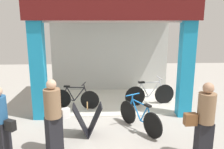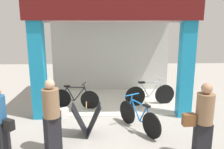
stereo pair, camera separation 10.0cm
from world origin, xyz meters
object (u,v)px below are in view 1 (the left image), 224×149
(pedestrian_0, at_px, (204,120))
(bicycle_parked_0, at_px, (140,117))
(bicycle_inside_0, at_px, (150,94))
(pedestrian_3, at_px, (54,115))
(bicycle_inside_1, at_px, (76,98))
(pedestrian_1, at_px, (1,122))
(sandwich_board_sign, at_px, (88,120))

(pedestrian_0, bearing_deg, bicycle_parked_0, 129.76)
(bicycle_inside_0, bearing_deg, pedestrian_3, -133.27)
(bicycle_inside_0, bearing_deg, bicycle_inside_1, -175.17)
(bicycle_inside_1, relative_size, pedestrian_1, 0.99)
(bicycle_inside_1, bearing_deg, sandwich_board_sign, -74.94)
(pedestrian_0, relative_size, pedestrian_1, 1.06)
(pedestrian_0, bearing_deg, bicycle_inside_1, 134.73)
(bicycle_parked_0, relative_size, sandwich_board_sign, 1.79)
(pedestrian_0, distance_m, pedestrian_3, 3.19)
(pedestrian_0, bearing_deg, pedestrian_3, 173.30)
(pedestrian_1, bearing_deg, pedestrian_3, 6.87)
(bicycle_inside_1, bearing_deg, pedestrian_0, -45.27)
(bicycle_parked_0, relative_size, pedestrian_0, 0.88)
(bicycle_parked_0, bearing_deg, bicycle_inside_1, 138.21)
(pedestrian_0, height_order, pedestrian_1, pedestrian_0)
(bicycle_inside_1, relative_size, pedestrian_3, 0.93)
(bicycle_inside_1, height_order, sandwich_board_sign, bicycle_inside_1)
(sandwich_board_sign, bearing_deg, pedestrian_3, -131.77)
(sandwich_board_sign, relative_size, pedestrian_3, 0.49)
(bicycle_inside_0, distance_m, pedestrian_3, 3.96)
(bicycle_inside_1, height_order, bicycle_parked_0, bicycle_parked_0)
(bicycle_inside_0, bearing_deg, pedestrian_1, -141.56)
(bicycle_parked_0, xyz_separation_m, pedestrian_1, (-3.12, -1.11, 0.43))
(bicycle_inside_0, relative_size, pedestrian_3, 1.04)
(bicycle_inside_1, distance_m, bicycle_parked_0, 2.51)
(bicycle_parked_0, relative_size, pedestrian_1, 0.93)
(bicycle_inside_1, xyz_separation_m, sandwich_board_sign, (0.51, -1.88, 0.06))
(bicycle_inside_0, relative_size, pedestrian_1, 1.10)
(bicycle_inside_0, distance_m, pedestrian_0, 3.31)
(bicycle_inside_0, height_order, sandwich_board_sign, bicycle_inside_0)
(pedestrian_1, bearing_deg, bicycle_inside_1, 65.74)
(bicycle_inside_1, xyz_separation_m, pedestrian_3, (-0.18, -2.65, 0.52))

